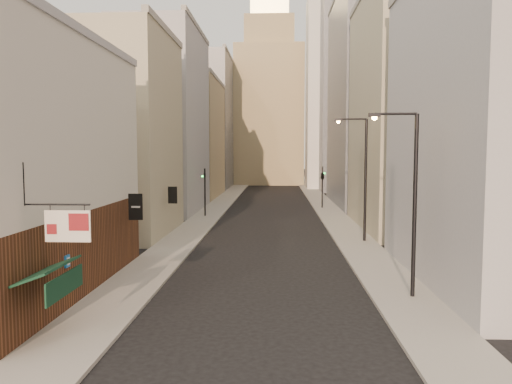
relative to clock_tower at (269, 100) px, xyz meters
name	(u,v)px	position (x,y,z in m)	size (l,w,h in m)	color
sidewalk_left	(225,200)	(-5.50, -37.00, -17.56)	(3.00, 140.00, 0.15)	gray
sidewalk_right	(319,200)	(7.50, -37.00, -17.56)	(3.00, 140.00, 0.15)	gray
near_building_left	(26,167)	(-9.99, -83.00, -11.61)	(8.30, 23.04, 12.30)	brown
left_bldg_beige	(119,136)	(-11.00, -66.00, -9.63)	(8.00, 12.00, 16.00)	tan
left_bldg_grey	(164,122)	(-11.00, -50.00, -7.63)	(8.00, 16.00, 20.00)	#9E9DA3
left_bldg_tan	(192,140)	(-11.00, -32.00, -9.13)	(8.00, 18.00, 17.00)	tan
left_bldg_wingrid	(210,123)	(-11.00, -12.00, -5.63)	(8.00, 20.00, 24.00)	gray
right_bldg_grey	(502,126)	(13.00, -80.00, -9.63)	(8.00, 16.00, 16.00)	#9E9DA3
right_bldg_beige	(409,113)	(13.00, -62.00, -7.63)	(8.00, 16.00, 20.00)	tan
right_bldg_wingrid	(368,101)	(13.00, -42.00, -4.63)	(8.00, 20.00, 26.00)	gray
highrise	(374,45)	(19.00, -14.00, 8.02)	(21.00, 23.00, 51.20)	gray
clock_tower	(269,100)	(0.00, 0.00, 0.00)	(14.00, 14.00, 44.90)	tan
white_tower	(329,86)	(11.00, -14.00, 0.97)	(8.00, 8.00, 41.50)	silver
streetlamp_near	(410,194)	(7.67, -83.20, -12.81)	(2.21, 0.23, 8.44)	black
streetlamp_mid	(362,172)	(7.94, -68.93, -12.41)	(2.40, 0.34, 9.14)	black
traffic_light_left	(205,182)	(-5.70, -55.08, -14.04)	(0.59, 0.51, 5.00)	black
traffic_light_right	(322,176)	(7.01, -47.10, -13.70)	(0.77, 0.77, 5.00)	black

